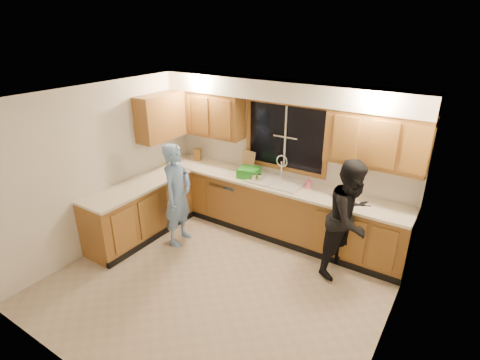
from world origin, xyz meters
name	(u,v)px	position (x,y,z in m)	size (l,w,h in m)	color
floor	(218,283)	(0.00, 0.00, 0.00)	(4.20, 4.20, 0.00)	#B9A68E
ceiling	(212,100)	(0.00, 0.00, 2.50)	(4.20, 4.20, 0.00)	white
wall_back	(285,158)	(0.00, 1.90, 1.25)	(4.20, 4.20, 0.00)	silver
wall_left	(104,168)	(-2.10, 0.00, 1.25)	(3.80, 3.80, 0.00)	silver
wall_right	(393,255)	(2.10, 0.00, 1.25)	(3.80, 3.80, 0.00)	silver
base_cabinets_back	(274,209)	(0.00, 1.60, 0.44)	(4.20, 0.60, 0.88)	#925F2A
base_cabinets_left	(140,211)	(-1.80, 0.35, 0.44)	(0.60, 1.90, 0.88)	#925F2A
countertop_back	(275,184)	(0.00, 1.58, 0.90)	(4.20, 0.63, 0.04)	#F3E8CC
countertop_left	(138,185)	(-1.79, 0.35, 0.90)	(0.63, 1.90, 0.04)	#F3E8CC
upper_cabinets_left	(208,113)	(-1.43, 1.73, 1.83)	(1.35, 0.33, 0.75)	#925F2A
upper_cabinets_right	(377,140)	(1.43, 1.73, 1.83)	(1.35, 0.33, 0.75)	#925F2A
upper_cabinets_return	(161,117)	(-1.94, 1.12, 1.83)	(0.33, 0.90, 0.75)	#925F2A
soffit	(283,91)	(0.00, 1.72, 2.35)	(4.20, 0.35, 0.30)	white
window_frame	(286,137)	(0.00, 1.89, 1.60)	(1.44, 0.03, 1.14)	black
sink	(275,185)	(0.00, 1.60, 0.86)	(0.86, 0.52, 0.57)	silver
dishwasher	(231,198)	(-0.85, 1.59, 0.41)	(0.60, 0.56, 0.82)	silver
stove	(112,225)	(-1.80, -0.22, 0.45)	(0.58, 0.75, 0.90)	silver
man	(177,195)	(-1.14, 0.55, 0.82)	(0.60, 0.39, 1.64)	#688EC5
woman	(350,219)	(1.34, 1.22, 0.84)	(0.82, 0.64, 1.68)	black
knife_block	(197,154)	(-1.69, 1.72, 1.03)	(0.12, 0.10, 0.23)	#9A662A
cutting_board	(248,161)	(-0.63, 1.79, 1.10)	(0.26, 0.02, 0.35)	tan
dish_crate	(249,172)	(-0.48, 1.56, 1.00)	(0.33, 0.30, 0.15)	#269225
soap_bottle	(309,183)	(0.53, 1.69, 1.00)	(0.08, 0.08, 0.17)	pink
bowl	(339,194)	(1.03, 1.66, 0.95)	(0.23, 0.23, 0.06)	silver
can_left	(259,178)	(-0.25, 1.52, 0.97)	(0.06, 0.06, 0.11)	beige
can_right	(254,178)	(-0.30, 1.44, 0.98)	(0.07, 0.07, 0.12)	beige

